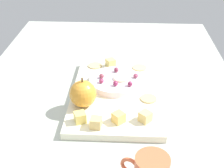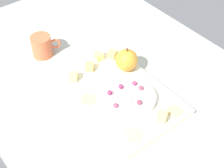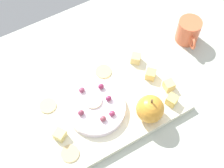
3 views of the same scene
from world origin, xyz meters
The scene contains 21 objects.
table centered at (0.00, 0.00, 2.34)cm, with size 133.03×81.56×4.69cm, color #AFB7A9.
platter centered at (3.29, -3.03, 5.66)cm, with size 38.44×25.47×1.94cm, color #EEE9CA.
serving_dish centered at (7.67, -2.67, 7.60)cm, with size 15.67×15.67×1.92cm, color white.
apple_whole centered at (-3.64, 5.62, 10.28)cm, with size 7.28×7.28×7.28cm, color orange.
apple_stem centered at (-3.64, 5.62, 14.52)cm, with size 0.50×0.50×1.20cm, color brown.
cheese_cube_0 centered at (19.11, -0.56, 7.97)cm, with size 2.67×2.67×2.67cm, color #ECD377.
cheese_cube_1 centered at (-10.58, -4.12, 7.97)cm, with size 2.67×2.67×2.67cm, color #EFC667.
cheese_cube_2 centered at (-12.94, 1.35, 7.97)cm, with size 2.67×2.67×2.67cm, color #EFC875.
cheese_cube_3 centered at (-10.96, 5.52, 7.97)cm, with size 2.67×2.67×2.67cm, color #EED469.
cheese_cube_4 centered at (-9.90, -10.80, 7.97)cm, with size 2.67×2.67×2.67cm, color #EACC78.
cracker_0 centered at (18.28, -10.20, 6.83)cm, with size 4.63×4.63×0.40cm, color #D5BB83.
cracker_1 centered at (-0.41, -12.21, 6.83)cm, with size 4.63×4.63×0.40cm, color #D9B67A.
cracker_2 centered at (19.02, 4.68, 6.83)cm, with size 4.63×4.63×0.40cm, color #D8B97B.
grape_0 centered at (11.93, -2.72, 9.30)cm, with size 1.61×1.44×1.49cm, color #843449.
grape_1 centered at (3.73, -2.78, 9.30)cm, with size 1.61×1.44×1.49cm, color #8B2A52.
grape_2 centered at (3.69, -6.95, 9.31)cm, with size 1.61×1.44×1.49cm, color #85274C.
grape_3 centered at (5.12, 1.40, 9.21)cm, with size 1.61×1.44×1.31cm, color #9A3257.
grape_4 centered at (8.63, -8.65, 9.20)cm, with size 1.61×1.44×1.28cm, color #933D59.
grape_5 centered at (7.86, 1.56, 9.27)cm, with size 1.61×1.44×1.42cm, color #8D3E4B.
apple_slice_0 centered at (7.50, -4.34, 8.86)cm, with size 4.53×4.53×0.60cm, color #F3E7B7.
cup centered at (-28.82, -11.04, 8.52)cm, with size 6.94×9.82×7.65cm.
Camera 2 is at (58.28, -49.11, 80.77)cm, focal length 54.43 mm.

